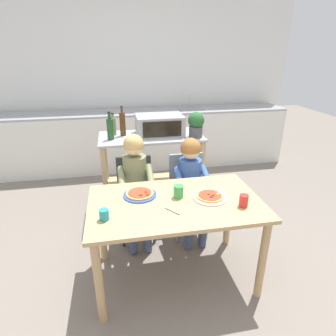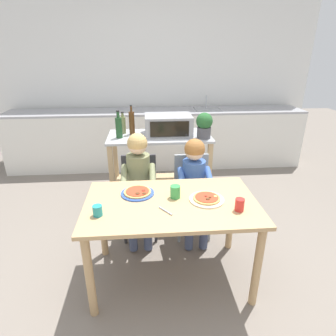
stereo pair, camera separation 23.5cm
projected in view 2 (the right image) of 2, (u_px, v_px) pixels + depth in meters
The scene contains 20 objects.
ground_plane at pixel (162, 206), 3.48m from camera, with size 11.53×11.53×0.00m, color slate.
back_wall_tiled at pixel (155, 78), 4.59m from camera, with size 5.12×0.12×2.70m.
kitchen_counter at pixel (157, 138), 4.57m from camera, with size 4.60×0.60×1.10m.
kitchen_island_cart at pixel (160, 160), 3.25m from camera, with size 1.14×0.56×0.90m.
toaster_oven at pixel (168, 125), 3.12m from camera, with size 0.51×0.37×0.22m.
bottle_clear_vinegar at pixel (132, 123), 3.12m from camera, with size 0.06×0.06×0.32m.
bottle_slim_sauce at pixel (123, 124), 3.17m from camera, with size 0.06×0.06×0.24m.
bottle_dark_olive_oil at pixel (119, 127), 3.00m from camera, with size 0.07×0.07×0.29m.
potted_herb_plant at pixel (204, 125), 2.98m from camera, with size 0.18×0.18×0.27m.
dining_table at pixel (171, 213), 2.18m from camera, with size 1.31×0.78×0.72m.
dining_chair_left at pixel (140, 190), 2.84m from camera, with size 0.36×0.36×0.81m.
dining_chair_right at pixel (192, 189), 2.85m from camera, with size 0.36×0.36×0.81m.
child_in_olive_shirt at pixel (139, 177), 2.65m from camera, with size 0.32×0.42×1.07m.
child_in_blue_striped_shirt at pixel (195, 178), 2.67m from camera, with size 0.32×0.42×1.01m.
pizza_plate_blue_rimmed at pixel (138, 193), 2.25m from camera, with size 0.26×0.26×0.03m.
pizza_plate_cream at pixel (207, 199), 2.16m from camera, with size 0.27×0.27×0.03m.
drinking_cup_teal at pixel (98, 211), 1.95m from camera, with size 0.07×0.07×0.08m, color teal.
drinking_cup_green at pixel (175, 192), 2.18m from camera, with size 0.08×0.08×0.10m, color green.
drinking_cup_red at pixel (240, 205), 2.01m from camera, with size 0.07×0.07×0.09m, color red.
serving_spoon at pixel (165, 211), 2.01m from camera, with size 0.01×0.01×0.14m, color #B7BABF.
Camera 2 is at (-0.18, -1.86, 1.79)m, focal length 30.23 mm.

